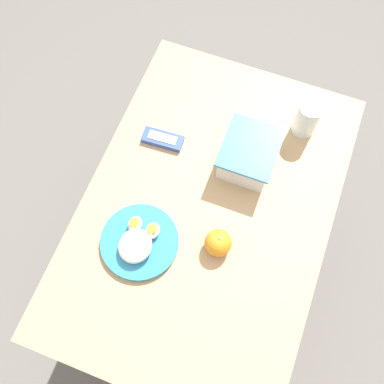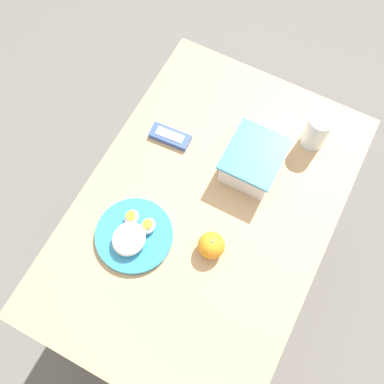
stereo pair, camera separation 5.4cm
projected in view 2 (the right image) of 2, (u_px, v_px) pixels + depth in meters
The scene contains 7 objects.
ground_plane at pixel (200, 269), 1.89m from camera, with size 10.00×10.00×0.00m, color #66605B.
table at pixel (204, 226), 1.34m from camera, with size 0.97×0.66×0.73m.
food_container at pixel (253, 162), 1.22m from camera, with size 0.17×0.15×0.10m.
orange_fruit at pixel (211, 246), 1.14m from camera, with size 0.07×0.07×0.07m.
rice_plate at pixel (133, 235), 1.16m from camera, with size 0.20×0.20×0.06m.
candy_bar at pixel (170, 136), 1.28m from camera, with size 0.05×0.12×0.02m.
drinking_glass at pixel (317, 131), 1.23m from camera, with size 0.07×0.07×0.12m.
Camera 2 is at (0.38, 0.16, 1.87)m, focal length 42.00 mm.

